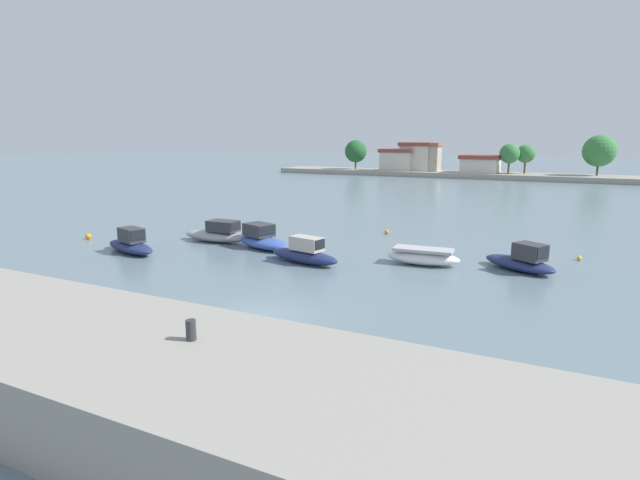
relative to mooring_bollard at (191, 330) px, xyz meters
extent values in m
plane|color=slate|center=(-2.54, 7.19, -2.44)|extent=(400.00, 400.00, 0.00)
cube|color=gray|center=(-2.54, -0.67, -1.36)|extent=(89.10, 6.27, 2.15)
cylinder|color=#2D2D33|center=(0.00, 0.00, 0.00)|extent=(0.28, 0.28, 0.57)
ellipsoid|color=navy|center=(-17.11, 13.88, -2.06)|extent=(5.27, 3.01, 0.75)
cube|color=#333338|center=(-16.86, 13.81, -1.22)|extent=(2.02, 1.56, 0.93)
cube|color=black|center=(-16.00, 13.55, -1.13)|extent=(0.36, 0.96, 0.65)
ellipsoid|color=#9E9EA3|center=(-14.27, 19.28, -2.03)|extent=(5.35, 1.86, 0.82)
cube|color=#333338|center=(-13.61, 19.30, -1.23)|extent=(2.19, 1.40, 0.78)
cube|color=black|center=(-12.53, 19.33, -1.15)|extent=(0.11, 1.21, 0.54)
ellipsoid|color=#3856A8|center=(-9.92, 18.89, -2.04)|extent=(5.21, 3.40, 0.79)
cube|color=#333338|center=(-10.38, 19.05, -1.21)|extent=(2.33, 1.99, 0.87)
cube|color=black|center=(-9.45, 18.73, -1.12)|extent=(0.50, 1.23, 0.61)
ellipsoid|color=navy|center=(-5.49, 16.53, -2.03)|extent=(5.18, 2.45, 0.80)
cube|color=#BCB2A3|center=(-5.28, 16.49, -1.22)|extent=(2.16, 1.39, 0.83)
cube|color=black|center=(-4.30, 16.29, -1.14)|extent=(0.26, 0.90, 0.58)
ellipsoid|color=white|center=(1.10, 19.32, -2.02)|extent=(4.46, 1.97, 0.83)
cube|color=#AFAFAF|center=(1.10, 19.32, -1.52)|extent=(3.57, 1.64, 0.17)
ellipsoid|color=navy|center=(6.39, 20.53, -2.07)|extent=(4.72, 3.73, 0.73)
cube|color=#333338|center=(6.92, 20.22, -1.24)|extent=(1.98, 1.83, 0.94)
cube|color=black|center=(7.62, 19.82, -1.15)|extent=(0.60, 0.96, 0.66)
sphere|color=white|center=(-13.02, 24.65, -2.25)|extent=(0.37, 0.37, 0.37)
sphere|color=orange|center=(-23.40, 15.74, -2.22)|extent=(0.43, 0.43, 0.43)
sphere|color=orange|center=(-4.09, 27.63, -2.26)|extent=(0.35, 0.35, 0.35)
sphere|color=yellow|center=(9.49, 24.70, -2.29)|extent=(0.30, 0.30, 0.30)
cube|color=gray|center=(-2.54, 88.81, -1.96)|extent=(90.41, 8.83, 0.95)
cube|color=beige|center=(-23.10, 87.63, 0.27)|extent=(6.20, 3.05, 3.52)
cube|color=brown|center=(-23.10, 87.63, 2.38)|extent=(6.82, 3.36, 0.70)
cube|color=beige|center=(-19.59, 89.05, 0.90)|extent=(5.73, 4.04, 4.78)
cube|color=brown|center=(-19.59, 89.05, 3.64)|extent=(6.30, 4.44, 0.70)
cube|color=#B2A38E|center=(-16.64, 89.21, 0.87)|extent=(3.14, 3.53, 4.71)
cube|color=#995B42|center=(-16.64, 89.21, 3.57)|extent=(3.46, 3.89, 0.70)
cube|color=beige|center=(-7.30, 89.08, -0.22)|extent=(6.46, 5.98, 2.53)
cube|color=brown|center=(-7.30, 89.08, 1.39)|extent=(7.11, 6.58, 0.70)
cylinder|color=brown|center=(-2.18, 87.69, -0.38)|extent=(0.36, 0.36, 2.22)
sphere|color=#387A3D|center=(-2.18, 87.69, 2.13)|extent=(3.50, 3.50, 3.50)
cylinder|color=brown|center=(11.97, 90.16, -0.46)|extent=(0.36, 0.36, 2.05)
sphere|color=#387A3D|center=(11.97, 90.16, 2.71)|extent=(5.36, 5.36, 5.36)
cylinder|color=brown|center=(-32.10, 88.26, -0.57)|extent=(0.36, 0.36, 1.82)
sphere|color=#235B2D|center=(-32.10, 88.26, 2.14)|extent=(4.51, 4.51, 4.51)
cylinder|color=brown|center=(0.31, 90.08, -0.37)|extent=(0.36, 0.36, 2.23)
sphere|color=#387A3D|center=(0.31, 90.08, 2.06)|extent=(3.29, 3.29, 3.29)
camera|label=1|loc=(8.89, -10.03, 5.09)|focal=28.70mm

